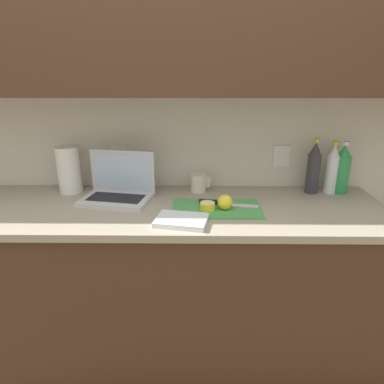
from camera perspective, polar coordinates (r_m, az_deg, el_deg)
name	(u,v)px	position (r m, az deg, el deg)	size (l,w,h in m)	color
ground_plane	(163,352)	(2.19, -4.94, -24.99)	(12.00, 12.00, 0.00)	brown
wall_back	(158,66)	(1.81, -5.66, 20.22)	(5.20, 0.38, 2.60)	silver
counter_unit	(156,283)	(1.90, -5.99, -14.84)	(2.26, 0.64, 0.91)	#472D1E
laptop	(119,188)	(1.80, -12.12, 0.66)	(0.38, 0.28, 0.24)	silver
cutting_board	(216,208)	(1.65, 4.08, -2.75)	(0.42, 0.25, 0.01)	#4C9E51
knife	(218,203)	(1.68, 4.34, -1.78)	(0.29, 0.08, 0.02)	silver
lemon_half_cut	(207,206)	(1.61, 2.57, -2.34)	(0.07, 0.07, 0.04)	yellow
lemon_whole_beside	(225,202)	(1.62, 5.54, -1.69)	(0.07, 0.07, 0.07)	yellow
bottle_green_soda	(313,168)	(1.94, 19.57, 3.73)	(0.07, 0.07, 0.30)	#333338
bottle_oil_tall	(332,170)	(1.98, 22.31, 3.46)	(0.07, 0.07, 0.28)	silver
bottle_water_clear	(342,170)	(2.00, 23.71, 3.41)	(0.08, 0.08, 0.28)	#2D934C
measuring_cup	(198,183)	(1.87, 1.09, 1.55)	(0.11, 0.09, 0.10)	silver
paper_towel_roll	(69,170)	(1.96, -19.82, 3.50)	(0.12, 0.12, 0.25)	white
dish_towel	(182,220)	(1.49, -1.76, -4.77)	(0.22, 0.16, 0.02)	white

